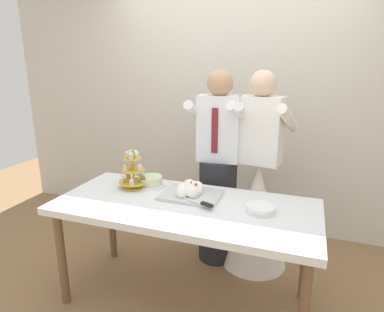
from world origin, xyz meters
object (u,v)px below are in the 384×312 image
at_px(dessert_table, 185,213).
at_px(cupcake_stand, 133,172).
at_px(plate_stack, 260,209).
at_px(person_bride, 257,201).
at_px(person_groom, 218,180).
at_px(round_cake, 151,181).
at_px(main_cake_tray, 191,191).

height_order(dessert_table, cupcake_stand, cupcake_stand).
height_order(plate_stack, person_bride, person_bride).
bearing_deg(person_groom, round_cake, -138.77).
relative_size(round_cake, person_groom, 0.14).
distance_m(dessert_table, person_bride, 0.78).
relative_size(cupcake_stand, round_cake, 1.27).
height_order(dessert_table, plate_stack, plate_stack).
bearing_deg(main_cake_tray, plate_stack, -9.65).
bearing_deg(person_bride, plate_stack, -79.81).
height_order(dessert_table, person_bride, person_bride).
distance_m(cupcake_stand, person_bride, 1.06).
bearing_deg(cupcake_stand, person_groom, 40.36).
xyz_separation_m(plate_stack, person_bride, (-0.11, 0.62, -0.21)).
height_order(cupcake_stand, person_groom, person_groom).
xyz_separation_m(main_cake_tray, plate_stack, (0.51, -0.09, -0.02)).
relative_size(cupcake_stand, person_bride, 0.18).
bearing_deg(dessert_table, main_cake_tray, 91.41).
distance_m(cupcake_stand, round_cake, 0.16).
bearing_deg(main_cake_tray, round_cake, 163.78).
bearing_deg(plate_stack, dessert_table, -175.32).
distance_m(person_groom, person_bride, 0.37).
bearing_deg(cupcake_stand, plate_stack, -6.62).
bearing_deg(plate_stack, person_bride, 100.19).
xyz_separation_m(plate_stack, round_cake, (-0.88, 0.20, 0.01)).
relative_size(main_cake_tray, round_cake, 1.78).
xyz_separation_m(dessert_table, person_groom, (0.07, 0.62, 0.05)).
relative_size(dessert_table, person_bride, 1.08).
distance_m(dessert_table, main_cake_tray, 0.17).
xyz_separation_m(dessert_table, person_bride, (0.40, 0.66, -0.12)).
distance_m(dessert_table, plate_stack, 0.52).
distance_m(main_cake_tray, round_cake, 0.39).
relative_size(plate_stack, round_cake, 0.80).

